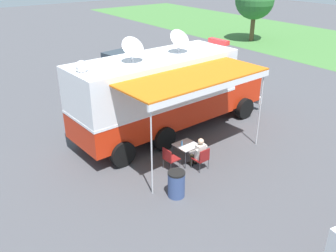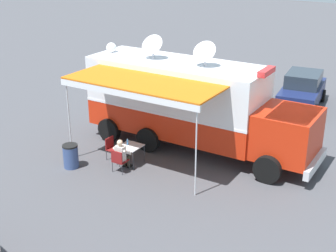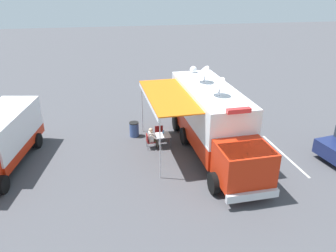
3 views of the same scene
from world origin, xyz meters
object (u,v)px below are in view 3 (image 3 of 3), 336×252
folding_table (163,136)px  command_truck (213,120)px  seated_responder (152,138)px  folding_chair_beside_table (159,132)px  folding_chair_at_table (149,140)px  support_truck (0,141)px  trash_bin (134,129)px  water_bottle (163,132)px

folding_table → command_truck: bearing=157.0°
seated_responder → folding_chair_beside_table: bearing=-119.2°
folding_chair_at_table → support_truck: (7.63, 0.57, 0.87)m
folding_chair_beside_table → support_truck: 8.53m
seated_responder → trash_bin: bearing=-62.0°
water_bottle → seated_responder: seated_responder is taller
folding_chair_beside_table → trash_bin: 1.64m
folding_table → seated_responder: 0.62m
command_truck → water_bottle: (2.52, -1.27, -1.11)m
water_bottle → support_truck: support_truck is taller
folding_chair_beside_table → support_truck: support_truck is taller
command_truck → water_bottle: size_ratio=42.94×
folding_table → support_truck: bearing=4.6°
command_truck → seated_responder: command_truck is taller
folding_table → folding_chair_beside_table: 0.87m
trash_bin → folding_chair_at_table: bearing=112.8°
support_truck → water_bottle: bearing=-174.3°
command_truck → seated_responder: bearing=-17.5°
trash_bin → command_truck: bearing=146.4°
trash_bin → folding_table: bearing=133.1°
water_bottle → folding_chair_beside_table: (0.14, -0.67, -0.32)m
seated_responder → folding_table: bearing=-171.6°
folding_table → support_truck: support_truck is taller
folding_chair_at_table → folding_chair_beside_table: (-0.71, -0.95, 0.00)m
folding_chair_at_table → support_truck: support_truck is taller
folding_table → folding_chair_at_table: bearing=7.2°
water_bottle → folding_chair_at_table: size_ratio=0.26×
support_truck → trash_bin: bearing=-161.5°
folding_chair_beside_table → seated_responder: size_ratio=0.70×
seated_responder → trash_bin: size_ratio=1.37×
trash_bin → support_truck: bearing=18.5°
folding_table → trash_bin: bearing=-46.9°
folding_chair_at_table → seated_responder: size_ratio=0.70×
command_truck → support_truck: (11.00, -0.42, -0.56)m
command_truck → folding_chair_beside_table: (2.66, -1.94, -1.43)m
folding_chair_at_table → folding_chair_beside_table: 1.19m
command_truck → water_bottle: bearing=-26.7°
seated_responder → support_truck: bearing=4.3°
water_bottle → support_truck: size_ratio=0.03×
water_bottle → folding_chair_at_table: bearing=18.2°
seated_responder → command_truck: bearing=162.5°
water_bottle → seated_responder: bearing=22.1°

